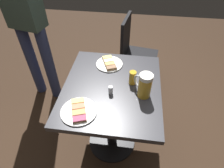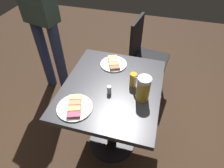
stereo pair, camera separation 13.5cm
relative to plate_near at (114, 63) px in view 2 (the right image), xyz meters
The scene contains 9 objects.
ground_plane 0.80m from the plate_near, 167.44° to the right, with size 6.00×6.00×0.00m, color #382619.
cafe_table 0.31m from the plate_near, 167.44° to the right, with size 0.80×0.69×0.75m.
plate_near is the anchor object (origin of this frame).
plate_far 0.52m from the plate_near, 166.65° to the left, with size 0.23×0.23×0.03m.
beer_mug 0.42m from the plate_near, 137.62° to the right, with size 0.12×0.12×0.18m.
beer_glass_small 0.28m from the plate_near, 135.20° to the right, with size 0.05×0.05×0.10m, color gold.
salt_shaker 0.32m from the plate_near, behind, with size 0.03×0.03×0.06m, color silver.
cafe_chair 0.66m from the plate_near, 17.94° to the right, with size 0.43×0.43×0.89m.
patron_standing 0.89m from the plate_near, 67.96° to the left, with size 0.25×0.35×1.67m.
Camera 2 is at (-0.94, -0.26, 1.70)m, focal length 30.69 mm.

